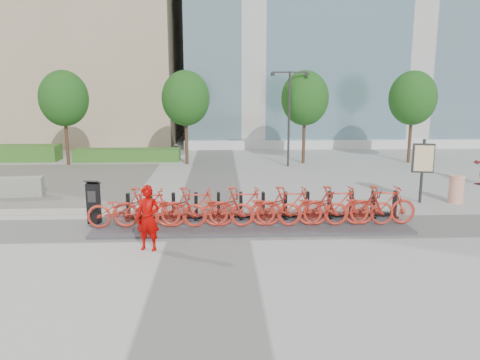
{
  "coord_description": "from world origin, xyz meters",
  "views": [
    {
      "loc": [
        0.35,
        -13.74,
        4.31
      ],
      "look_at": [
        1.0,
        1.5,
        1.2
      ],
      "focal_mm": 35.0,
      "sensor_mm": 36.0,
      "label": 1
    }
  ],
  "objects_px": {
    "construction_barrel": "(456,189)",
    "map_sign": "(423,161)",
    "bike_0": "(122,210)",
    "jersey_barrier": "(17,187)",
    "kiosk": "(94,202)",
    "worker_red": "(148,218)"
  },
  "relations": [
    {
      "from": "worker_red",
      "to": "map_sign",
      "type": "relative_size",
      "value": 0.74
    },
    {
      "from": "bike_0",
      "to": "jersey_barrier",
      "type": "xyz_separation_m",
      "value": [
        -5.04,
        4.55,
        -0.25
      ]
    },
    {
      "from": "map_sign",
      "to": "worker_red",
      "type": "bearing_deg",
      "value": -141.07
    },
    {
      "from": "bike_0",
      "to": "construction_barrel",
      "type": "height_order",
      "value": "bike_0"
    },
    {
      "from": "worker_red",
      "to": "jersey_barrier",
      "type": "distance_m",
      "value": 8.77
    },
    {
      "from": "kiosk",
      "to": "bike_0",
      "type": "bearing_deg",
      "value": -20.91
    },
    {
      "from": "bike_0",
      "to": "construction_barrel",
      "type": "bearing_deg",
      "value": -76.32
    },
    {
      "from": "jersey_barrier",
      "to": "construction_barrel",
      "type": "bearing_deg",
      "value": -11.87
    },
    {
      "from": "jersey_barrier",
      "to": "map_sign",
      "type": "height_order",
      "value": "map_sign"
    },
    {
      "from": "worker_red",
      "to": "construction_barrel",
      "type": "distance_m",
      "value": 11.6
    },
    {
      "from": "construction_barrel",
      "to": "map_sign",
      "type": "relative_size",
      "value": 0.43
    },
    {
      "from": "bike_0",
      "to": "jersey_barrier",
      "type": "relative_size",
      "value": 1.07
    },
    {
      "from": "kiosk",
      "to": "worker_red",
      "type": "distance_m",
      "value": 3.05
    },
    {
      "from": "construction_barrel",
      "to": "bike_0",
      "type": "bearing_deg",
      "value": -166.32
    },
    {
      "from": "jersey_barrier",
      "to": "bike_0",
      "type": "bearing_deg",
      "value": -48.12
    },
    {
      "from": "construction_barrel",
      "to": "jersey_barrier",
      "type": "bearing_deg",
      "value": 174.18
    },
    {
      "from": "jersey_barrier",
      "to": "map_sign",
      "type": "xyz_separation_m",
      "value": [
        15.43,
        -1.6,
        1.19
      ]
    },
    {
      "from": "construction_barrel",
      "to": "jersey_barrier",
      "type": "xyz_separation_m",
      "value": [
        -16.72,
        1.71,
        -0.13
      ]
    },
    {
      "from": "kiosk",
      "to": "construction_barrel",
      "type": "bearing_deg",
      "value": 17.38
    },
    {
      "from": "map_sign",
      "to": "jersey_barrier",
      "type": "bearing_deg",
      "value": -173.73
    },
    {
      "from": "bike_0",
      "to": "worker_red",
      "type": "bearing_deg",
      "value": -149.52
    },
    {
      "from": "bike_0",
      "to": "construction_barrel",
      "type": "xyz_separation_m",
      "value": [
        11.68,
        2.84,
        -0.12
      ]
    }
  ]
}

